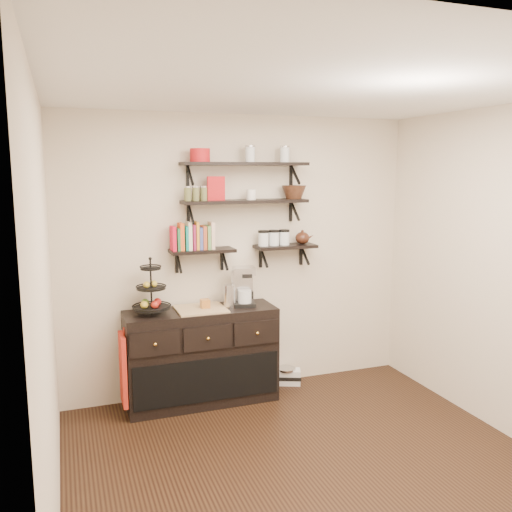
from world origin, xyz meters
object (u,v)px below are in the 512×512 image
(fruit_stand, at_px, (152,295))
(coffee_maker, at_px, (243,287))
(sideboard, at_px, (201,356))
(radio, at_px, (286,376))

(fruit_stand, distance_m, coffee_maker, 0.87)
(sideboard, height_order, coffee_maker, coffee_maker)
(coffee_maker, height_order, radio, coffee_maker)
(fruit_stand, distance_m, radio, 1.69)
(sideboard, xyz_separation_m, radio, (0.92, 0.13, -0.37))
(fruit_stand, bearing_deg, radio, 5.17)
(radio, bearing_deg, sideboard, -150.02)
(coffee_maker, relative_size, radio, 1.18)
(sideboard, height_order, fruit_stand, fruit_stand)
(fruit_stand, relative_size, coffee_maker, 1.32)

